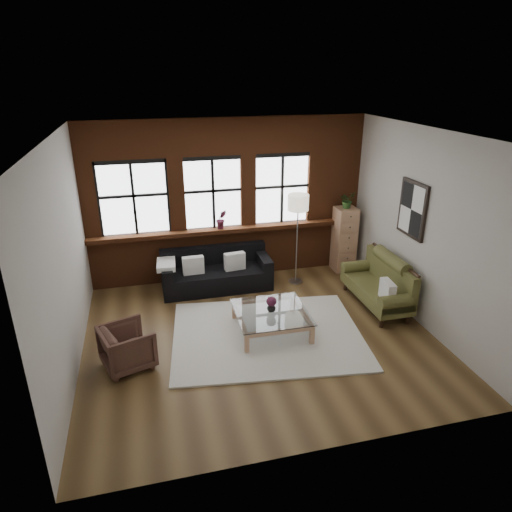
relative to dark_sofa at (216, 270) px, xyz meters
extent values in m
plane|color=#4E361C|center=(0.37, -1.90, -0.38)|extent=(5.50, 5.50, 0.00)
plane|color=white|center=(0.37, -1.90, 2.82)|extent=(5.50, 5.50, 0.00)
plane|color=#B3AFA6|center=(0.37, 0.60, 1.22)|extent=(5.50, 0.00, 5.50)
plane|color=#B3AFA6|center=(0.37, -4.40, 1.22)|extent=(5.50, 0.00, 5.50)
plane|color=#B3AFA6|center=(-2.38, -1.90, 1.22)|extent=(0.00, 5.00, 5.00)
plane|color=#B3AFA6|center=(3.12, -1.90, 1.22)|extent=(0.00, 5.00, 5.00)
cube|color=brown|center=(0.37, 0.45, 0.66)|extent=(5.50, 0.30, 0.08)
cube|color=beige|center=(0.50, -1.93, -0.36)|extent=(3.30, 2.74, 0.03)
cube|color=white|center=(-0.45, -0.10, 0.19)|extent=(0.41, 0.16, 0.34)
cube|color=white|center=(0.35, -0.10, 0.19)|extent=(0.41, 0.19, 0.34)
cube|color=white|center=(2.59, -1.94, 0.18)|extent=(0.17, 0.39, 0.34)
imported|color=#462C23|center=(-1.67, -2.22, -0.06)|extent=(0.88, 0.86, 0.63)
imported|color=#B2B2B2|center=(0.60, -1.83, 0.07)|extent=(0.18, 0.18, 0.15)
sphere|color=#511C33|center=(0.60, -1.83, 0.18)|extent=(0.17, 0.17, 0.17)
cube|color=tan|center=(2.77, 0.22, 0.31)|extent=(0.42, 0.42, 1.37)
imported|color=#2D5923|center=(2.77, 0.22, 1.16)|extent=(0.37, 0.35, 0.34)
imported|color=#511C33|center=(0.20, 0.42, 0.89)|extent=(0.22, 0.18, 0.38)
camera|label=1|loc=(-1.23, -8.06, 3.66)|focal=32.00mm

